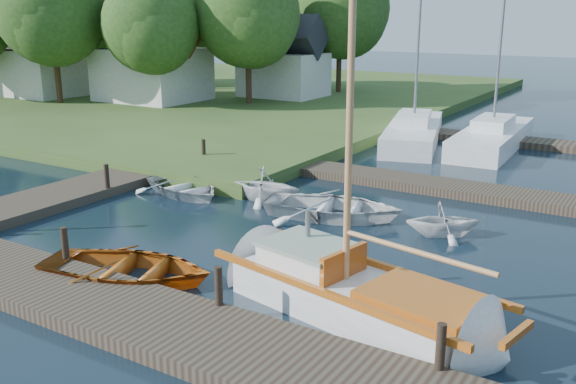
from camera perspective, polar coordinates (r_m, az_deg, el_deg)
The scene contains 27 objects.
ground at distance 17.67m, azimuth 0.00°, elevation -3.75°, with size 160.00×160.00×0.00m, color black.
near_dock at distance 13.29m, azimuth -14.01°, elevation -10.36°, with size 18.00×2.20×0.30m, color #32251C.
left_dock at distance 23.99m, azimuth -13.85°, elevation 1.42°, with size 2.20×18.00×0.30m, color #32251C.
far_dock at distance 22.48m, azimuth 13.19°, elevation 0.51°, with size 14.00×1.60×0.30m, color #32251C.
shore at distance 51.89m, azimuth -13.75°, elevation 9.04°, with size 50.00×40.00×0.50m, color #354D1F.
mooring_post_1 at distance 15.80m, azimuth -19.22°, elevation -4.37°, with size 0.16×0.16×0.80m, color black.
mooring_post_2 at distance 12.80m, azimuth -6.18°, elevation -8.29°, with size 0.16×0.16×0.80m, color black.
mooring_post_3 at distance 10.88m, azimuth 13.42°, elevation -13.22°, with size 0.16×0.16×0.80m, color black.
mooring_post_4 at distance 21.83m, azimuth -15.81°, elevation 1.36°, with size 0.16×0.16×0.80m, color black.
mooring_post_5 at distance 25.36m, azimuth -7.51°, elevation 3.78°, with size 0.16×0.16×0.80m, color black.
sailboat at distance 13.10m, azimuth 6.37°, elevation -9.42°, with size 7.40×3.34×9.83m.
dinghy at distance 14.98m, azimuth -14.17°, elevation -6.23°, with size 2.85×3.99×0.83m, color #984012.
tender_a at distance 21.64m, azimuth -9.26°, elevation 0.69°, with size 2.43×3.41×0.71m, color silver.
tender_b at distance 20.57m, azimuth -1.95°, elevation 0.84°, with size 2.00×2.32×1.22m, color silver.
tender_c at distance 19.00m, azimuth 4.02°, elevation -1.04°, with size 2.93×4.10×0.85m, color silver.
tender_d at distance 17.88m, azimuth 13.67°, elevation -2.18°, with size 1.73×2.01×1.06m, color silver.
marina_boat_0 at distance 30.47m, azimuth 11.10°, elevation 5.36°, with size 4.47×8.67×10.13m.
marina_boat_1 at distance 30.07m, azimuth 17.71°, elevation 4.78°, with size 2.59×8.30×10.88m.
house_a at distance 41.79m, azimuth -12.04°, elevation 11.37°, with size 6.30×5.00×6.29m.
house_b at distance 46.43m, azimuth -21.08°, elevation 10.85°, with size 5.77×4.50×5.79m.
house_c at distance 42.86m, azimuth -0.39°, elevation 11.29°, with size 5.25×4.00×5.28m.
tree_1 at distance 41.97m, azimuth -20.25°, elevation 15.07°, with size 6.70×6.70×9.20m.
tree_2 at distance 38.90m, azimuth -12.07°, elevation 14.45°, with size 5.83×5.75×7.82m.
tree_3 at distance 39.45m, azimuth -3.57°, elevation 15.58°, with size 6.41×6.38×8.74m.
tree_4 at distance 47.53m, azimuth -8.88°, elevation 16.12°, with size 7.01×7.01×9.66m.
tree_5 at distance 51.72m, azimuth -17.32°, elevation 14.52°, with size 6.00×5.94×8.10m.
tree_7 at distance 45.26m, azimuth 4.69°, elevation 16.06°, with size 6.83×6.83×9.38m.
Camera 1 is at (8.79, -14.15, 5.89)m, focal length 40.00 mm.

